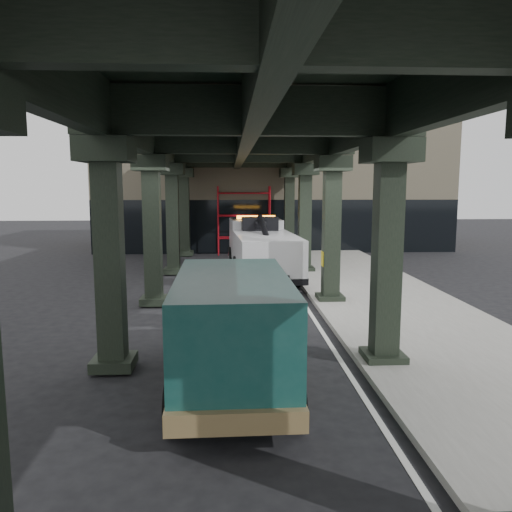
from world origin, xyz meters
name	(u,v)px	position (x,y,z in m)	size (l,w,h in m)	color
ground	(258,320)	(0.00, 0.00, 0.00)	(90.00, 90.00, 0.00)	black
sidewalk	(384,300)	(4.50, 2.00, 0.07)	(5.00, 40.00, 0.15)	gray
lane_stripe	(304,303)	(1.70, 2.00, 0.01)	(0.12, 38.00, 0.01)	silver
viaduct	(242,141)	(-0.40, 2.00, 5.46)	(7.40, 32.00, 6.40)	black
building	(270,186)	(2.00, 20.00, 4.00)	(22.00, 10.00, 8.00)	#C6B793
scaffolding	(244,219)	(0.00, 14.64, 2.11)	(3.08, 0.88, 4.00)	#AB0D17
tow_truck	(261,247)	(0.53, 7.10, 1.35)	(2.93, 8.58, 2.77)	black
towed_van	(232,327)	(-0.80, -5.07, 1.25)	(2.39, 5.77, 2.32)	#12423D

